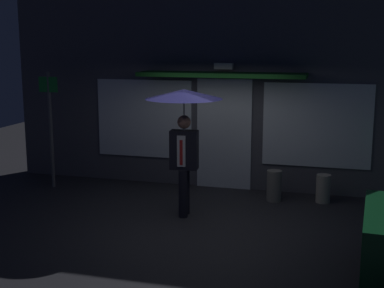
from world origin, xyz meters
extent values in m
plane|color=#26262B|center=(0.00, 0.00, 0.00)|extent=(18.00, 18.00, 0.00)
cube|color=#4C4C56|center=(0.00, 2.35, 1.92)|extent=(9.06, 0.30, 3.85)
cube|color=white|center=(0.00, 2.18, 1.10)|extent=(1.10, 0.04, 2.20)
cube|color=white|center=(-1.69, 2.18, 1.35)|extent=(2.03, 0.04, 1.60)
cube|color=white|center=(1.80, 2.18, 1.35)|extent=(2.03, 0.04, 1.60)
cube|color=white|center=(0.00, 2.10, 2.45)|extent=(0.36, 0.16, 0.12)
cube|color=#144C19|center=(0.00, 1.85, 2.30)|extent=(3.20, 0.70, 0.08)
cylinder|color=black|center=(-0.26, 0.19, 0.41)|extent=(0.15, 0.15, 0.81)
cylinder|color=black|center=(-0.28, 0.39, 0.41)|extent=(0.15, 0.15, 0.81)
cube|color=black|center=(-0.27, 0.29, 1.14)|extent=(0.48, 0.28, 0.66)
cube|color=silver|center=(-0.29, 0.16, 1.14)|extent=(0.14, 0.03, 0.52)
cube|color=red|center=(-0.29, 0.16, 1.12)|extent=(0.05, 0.03, 0.42)
sphere|color=tan|center=(-0.27, 0.29, 1.61)|extent=(0.22, 0.22, 0.22)
cylinder|color=slate|center=(-0.27, 0.29, 1.66)|extent=(0.02, 0.02, 0.98)
cone|color=#14144C|center=(-0.27, 0.29, 2.07)|extent=(1.28, 1.28, 0.16)
cylinder|color=#595B60|center=(-3.35, 1.30, 1.17)|extent=(0.07, 0.07, 2.34)
cube|color=#198C33|center=(-3.35, 1.28, 2.09)|extent=(0.40, 0.02, 0.30)
cylinder|color=slate|center=(1.10, 1.53, 0.29)|extent=(0.27, 0.27, 0.58)
cylinder|color=#9E998E|center=(1.98, 1.67, 0.26)|extent=(0.26, 0.26, 0.52)
camera|label=1|loc=(2.19, -8.07, 2.91)|focal=49.87mm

